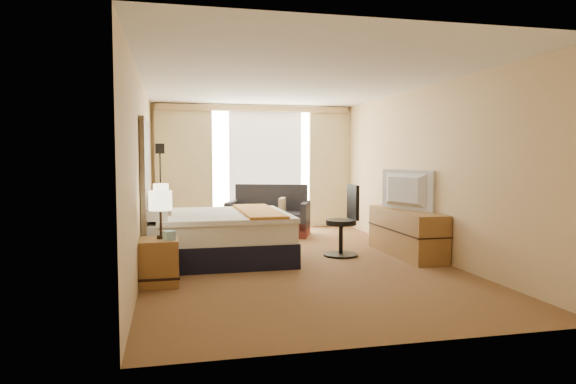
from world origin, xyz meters
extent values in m
cube|color=#522117|center=(0.00, 0.00, 0.00)|extent=(4.20, 7.00, 0.02)
cube|color=silver|center=(0.00, 0.00, 2.60)|extent=(4.20, 7.00, 0.02)
cube|color=#D2B580|center=(0.00, 3.50, 1.30)|extent=(4.20, 0.02, 2.60)
cube|color=#D2B580|center=(0.00, -3.50, 1.30)|extent=(4.20, 0.02, 2.60)
cube|color=#D2B580|center=(-2.10, 0.00, 1.30)|extent=(0.02, 7.00, 2.60)
cube|color=#D2B580|center=(2.10, 0.00, 1.30)|extent=(0.02, 7.00, 2.60)
cube|color=black|center=(-2.06, 0.20, 1.28)|extent=(0.06, 1.85, 1.50)
cube|color=#9A6638|center=(-1.87, -1.05, 0.28)|extent=(0.45, 0.52, 0.55)
cube|color=#9A6638|center=(-1.87, 1.45, 0.28)|extent=(0.45, 0.52, 0.55)
cube|color=#9A6638|center=(1.83, 0.00, 0.35)|extent=(0.50, 1.80, 0.70)
cube|color=white|center=(0.25, 3.47, 1.32)|extent=(2.30, 0.02, 2.30)
cube|color=beige|center=(-1.45, 3.38, 1.27)|extent=(1.15, 0.09, 2.50)
cube|color=beige|center=(1.65, 3.38, 1.27)|extent=(0.90, 0.09, 2.50)
cube|color=white|center=(0.25, 3.43, 1.27)|extent=(1.55, 0.04, 2.50)
cube|color=#D2B580|center=(0.00, 3.34, 2.52)|extent=(4.00, 0.16, 0.12)
cube|color=black|center=(-1.05, 0.29, 0.17)|extent=(2.06, 1.86, 0.34)
cube|color=silver|center=(-1.05, 0.29, 0.49)|extent=(2.01, 1.81, 0.29)
cube|color=silver|center=(-0.97, 0.29, 0.66)|extent=(1.88, 1.88, 0.07)
cube|color=orange|center=(-0.44, 0.29, 0.71)|extent=(0.54, 1.88, 0.04)
cube|color=silver|center=(-1.90, -0.16, 0.78)|extent=(0.27, 0.76, 0.18)
cube|color=silver|center=(-1.90, 0.74, 0.78)|extent=(0.27, 0.76, 0.18)
cube|color=#F1E2C6|center=(-1.77, 0.29, 0.82)|extent=(0.10, 0.41, 0.35)
cube|color=#561D18|center=(0.12, 2.45, 0.14)|extent=(1.75, 1.34, 0.28)
cube|color=#2B2A2F|center=(0.10, 2.40, 0.37)|extent=(1.59, 1.14, 0.18)
cube|color=#2B2A2F|center=(0.24, 2.76, 0.67)|extent=(1.41, 0.67, 0.61)
cube|color=#2B2A2F|center=(-0.55, 2.71, 0.40)|extent=(0.40, 0.82, 0.50)
cube|color=#2B2A2F|center=(0.80, 2.19, 0.40)|extent=(0.40, 0.82, 0.50)
cube|color=#F1E2C6|center=(0.36, 2.30, 0.56)|extent=(0.22, 0.40, 0.36)
cube|color=black|center=(-1.90, 2.30, 0.01)|extent=(0.22, 0.22, 0.02)
cylinder|color=black|center=(-1.90, 2.30, 0.81)|extent=(0.03, 0.03, 1.57)
cube|color=black|center=(-1.90, 2.30, 1.67)|extent=(0.16, 0.16, 0.18)
cylinder|color=black|center=(0.82, 0.15, 0.02)|extent=(0.53, 0.53, 0.03)
cylinder|color=black|center=(0.82, 0.15, 0.28)|extent=(0.06, 0.06, 0.48)
cylinder|color=black|center=(0.82, 0.15, 0.52)|extent=(0.47, 0.47, 0.07)
cube|color=black|center=(1.01, 0.15, 0.83)|extent=(0.06, 0.43, 0.53)
cube|color=black|center=(-1.85, -1.02, 0.57)|extent=(0.10, 0.10, 0.04)
cylinder|color=black|center=(-1.85, -1.02, 0.76)|extent=(0.03, 0.03, 0.34)
cylinder|color=#FAEEBC|center=(-1.85, -1.02, 1.01)|extent=(0.27, 0.27, 0.23)
cube|color=black|center=(-1.88, 1.48, 0.57)|extent=(0.09, 0.09, 0.04)
cylinder|color=black|center=(-1.88, 1.48, 0.74)|extent=(0.03, 0.03, 0.31)
cylinder|color=#FAEEBC|center=(-1.88, 1.48, 0.97)|extent=(0.25, 0.25, 0.21)
cube|color=#90C5DF|center=(-1.75, -1.14, 0.60)|extent=(0.15, 0.15, 0.11)
cube|color=black|center=(-1.75, 1.47, 0.58)|extent=(0.20, 0.18, 0.07)
imported|color=black|center=(1.78, 0.05, 1.01)|extent=(0.49, 1.07, 0.62)
camera|label=1|loc=(-1.73, -7.28, 1.53)|focal=32.00mm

